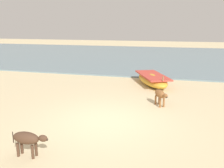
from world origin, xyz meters
name	(u,v)px	position (x,y,z in m)	size (l,w,h in m)	color
ground	(105,122)	(0.00, 0.00, 0.00)	(80.00, 80.00, 0.00)	beige
sea_water	(153,56)	(0.00, 16.80, 0.04)	(60.00, 20.00, 0.08)	slate
fishing_boat_1	(152,79)	(1.00, 5.33, 0.29)	(2.29, 3.26, 0.74)	gold
calf_near_dark	(27,139)	(-1.16, -2.49, 0.44)	(0.95, 0.28, 0.61)	#4C3323
calf_far_brown	(160,95)	(1.61, 2.02, 0.45)	(0.63, 0.90, 0.63)	brown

